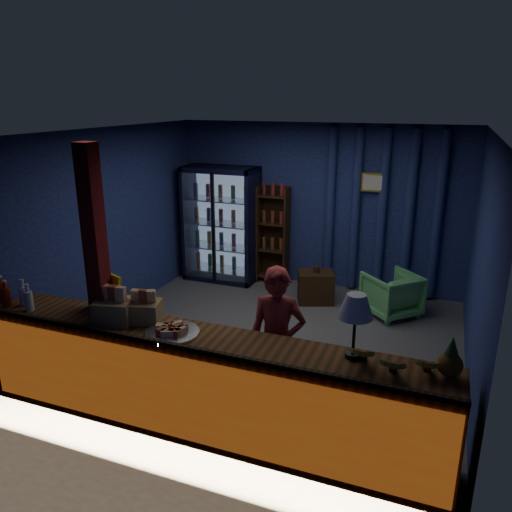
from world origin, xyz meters
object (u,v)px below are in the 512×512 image
at_px(shopkeeper, 277,343).
at_px(pastry_tray, 172,331).
at_px(green_chair, 392,294).
at_px(table_lamp, 356,309).

xyz_separation_m(shopkeeper, pastry_tray, (-0.79, -0.56, 0.23)).
distance_m(green_chair, pastry_tray, 3.73).
xyz_separation_m(green_chair, pastry_tray, (-1.57, -3.32, 0.67)).
height_order(shopkeeper, table_lamp, table_lamp).
bearing_deg(pastry_tray, green_chair, 64.68).
relative_size(pastry_tray, table_lamp, 0.89).
relative_size(green_chair, pastry_tray, 1.39).
bearing_deg(table_lamp, green_chair, 90.10).
distance_m(shopkeeper, green_chair, 2.89).
bearing_deg(pastry_tray, table_lamp, 6.07).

